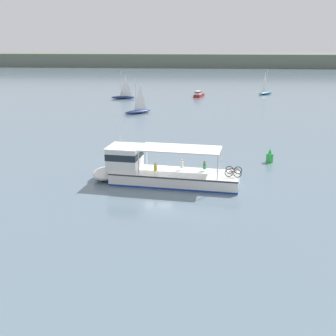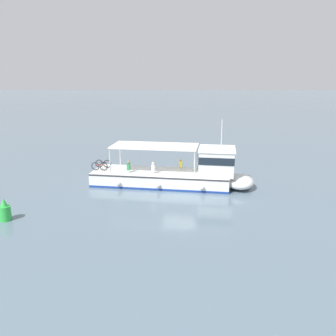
{
  "view_description": "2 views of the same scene",
  "coord_description": "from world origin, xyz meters",
  "px_view_note": "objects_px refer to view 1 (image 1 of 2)",
  "views": [
    {
      "loc": [
        3.68,
        -36.45,
        12.06
      ],
      "look_at": [
        0.92,
        -1.69,
        1.4
      ],
      "focal_mm": 46.07,
      "sensor_mm": 36.0,
      "label": 1
    },
    {
      "loc": [
        0.16,
        24.97,
        8.45
      ],
      "look_at": [
        0.92,
        -1.69,
        1.4
      ],
      "focal_mm": 37.29,
      "sensor_mm": 36.0,
      "label": 2
    }
  ],
  "objects_px": {
    "sailboat_mid_channel": "(266,92)",
    "channel_buoy": "(270,157)",
    "motorboat_far_left": "(199,94)",
    "sailboat_off_bow": "(138,110)",
    "sailboat_outer_anchorage": "(123,96)",
    "ferry_main": "(156,172)"
  },
  "relations": [
    {
      "from": "sailboat_mid_channel",
      "to": "channel_buoy",
      "type": "relative_size",
      "value": 3.86
    },
    {
      "from": "sailboat_mid_channel",
      "to": "channel_buoy",
      "type": "bearing_deg",
      "value": -97.27
    },
    {
      "from": "motorboat_far_left",
      "to": "sailboat_off_bow",
      "type": "height_order",
      "value": "sailboat_off_bow"
    },
    {
      "from": "sailboat_outer_anchorage",
      "to": "channel_buoy",
      "type": "xyz_separation_m",
      "value": [
        22.79,
        -44.35,
        0.03
      ]
    },
    {
      "from": "motorboat_far_left",
      "to": "ferry_main",
      "type": "bearing_deg",
      "value": -93.09
    },
    {
      "from": "sailboat_off_bow",
      "to": "channel_buoy",
      "type": "distance_m",
      "value": 32.35
    },
    {
      "from": "ferry_main",
      "to": "channel_buoy",
      "type": "xyz_separation_m",
      "value": [
        10.63,
        7.23,
        -0.45
      ]
    },
    {
      "from": "sailboat_mid_channel",
      "to": "sailboat_off_bow",
      "type": "bearing_deg",
      "value": -132.42
    },
    {
      "from": "channel_buoy",
      "to": "sailboat_off_bow",
      "type": "bearing_deg",
      "value": 122.37
    },
    {
      "from": "ferry_main",
      "to": "sailboat_mid_channel",
      "type": "relative_size",
      "value": 2.41
    },
    {
      "from": "sailboat_mid_channel",
      "to": "channel_buoy",
      "type": "xyz_separation_m",
      "value": [
        -6.86,
        -53.79,
        0.03
      ]
    },
    {
      "from": "motorboat_far_left",
      "to": "sailboat_outer_anchorage",
      "type": "height_order",
      "value": "sailboat_outer_anchorage"
    },
    {
      "from": "motorboat_far_left",
      "to": "sailboat_outer_anchorage",
      "type": "xyz_separation_m",
      "value": [
        -15.16,
        -3.91,
        -0.0
      ]
    },
    {
      "from": "sailboat_off_bow",
      "to": "channel_buoy",
      "type": "relative_size",
      "value": 3.86
    },
    {
      "from": "ferry_main",
      "to": "sailboat_mid_channel",
      "type": "distance_m",
      "value": 63.48
    },
    {
      "from": "ferry_main",
      "to": "sailboat_off_bow",
      "type": "distance_m",
      "value": 35.2
    },
    {
      "from": "motorboat_far_left",
      "to": "sailboat_mid_channel",
      "type": "height_order",
      "value": "sailboat_mid_channel"
    },
    {
      "from": "ferry_main",
      "to": "motorboat_far_left",
      "type": "distance_m",
      "value": 55.57
    },
    {
      "from": "channel_buoy",
      "to": "sailboat_mid_channel",
      "type": "bearing_deg",
      "value": 82.73
    },
    {
      "from": "sailboat_outer_anchorage",
      "to": "channel_buoy",
      "type": "height_order",
      "value": "sailboat_outer_anchorage"
    },
    {
      "from": "ferry_main",
      "to": "sailboat_outer_anchorage",
      "type": "height_order",
      "value": "sailboat_outer_anchorage"
    },
    {
      "from": "sailboat_off_bow",
      "to": "motorboat_far_left",
      "type": "bearing_deg",
      "value": 65.17
    }
  ]
}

